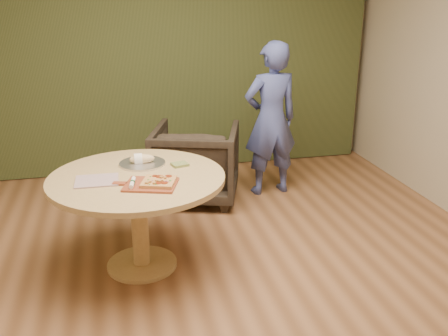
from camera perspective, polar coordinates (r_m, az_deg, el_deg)
room_shell at (r=2.94m, az=-0.97°, el=7.37°), size 5.04×6.04×2.84m
curtain at (r=5.78m, az=-7.17°, el=13.34°), size 4.80×0.14×2.78m
pedestal_table at (r=3.74m, az=-9.82°, el=-2.89°), size 1.29×1.29×0.75m
pizza_paddle at (r=3.49m, az=-8.52°, el=-1.88°), size 0.47×0.37×0.01m
flatbread_pizza at (r=3.48m, az=-7.46°, el=-1.55°), size 0.28×0.28×0.04m
cutlery_roll at (r=3.48m, az=-10.43°, el=-1.64°), size 0.06×0.20×0.03m
newspaper at (r=3.64m, az=-14.33°, el=-1.41°), size 0.31×0.26×0.01m
serving_tray at (r=3.92m, az=-9.32°, el=0.53°), size 0.36×0.36×0.02m
bread_roll at (r=3.91m, az=-9.48°, el=1.02°), size 0.19×0.09×0.09m
green_packet at (r=3.85m, az=-5.07°, el=0.41°), size 0.14×0.13×0.02m
armchair at (r=5.03m, az=-3.22°, el=1.04°), size 1.01×0.98×0.84m
person_standing at (r=5.10m, az=5.37°, el=5.53°), size 0.61×0.44×1.57m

